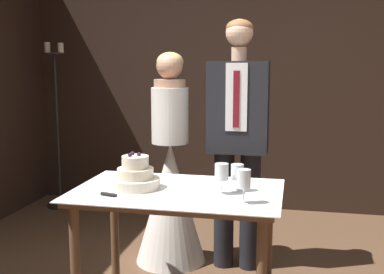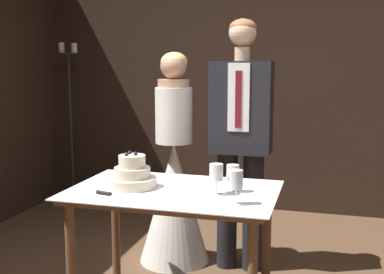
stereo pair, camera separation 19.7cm
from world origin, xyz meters
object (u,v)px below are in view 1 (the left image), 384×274
Objects in this scene: wine_glass_near at (237,173)px; groom at (238,133)px; bride at (170,187)px; tiered_cake at (135,176)px; candle_stand at (58,134)px; cake_table at (178,207)px; cake_knife at (119,196)px; wine_glass_far at (222,173)px; wine_glass_middle at (244,180)px.

wine_glass_near is 0.09× the size of groom.
bride is 0.88× the size of groom.
tiered_cake is 0.60m from wine_glass_near.
candle_stand reaches higher than wine_glass_near.
tiered_cake is at bearing -177.18° from cake_table.
cake_knife is 0.59m from wine_glass_far.
groom reaches higher than tiered_cake.
bride is at bearing 179.93° from groom.
bride is (-0.00, 0.82, -0.28)m from tiered_cake.
cake_table is 0.75× the size of bride.
cake_table is 2.66m from candle_stand.
cake_knife is at bearing -155.96° from wine_glass_near.
wine_glass_middle is at bearing -75.22° from wine_glass_near.
groom is at bearing 72.41° from cake_table.
tiered_cake is 0.23m from cake_knife.
wine_glass_far is (0.54, 0.19, 0.11)m from cake_knife.
wine_glass_far is at bearing -89.35° from groom.
cake_knife is 2.45× the size of wine_glass_near.
wine_glass_far is at bearing -44.11° from candle_stand.
wine_glass_near is at bearing -41.83° from candle_stand.
candle_stand is (-1.52, 2.19, -0.02)m from cake_knife.
groom is at bearing 90.65° from wine_glass_far.
bride is at bearing 102.67° from cake_knife.
wine_glass_near is at bearing 5.46° from tiered_cake.
wine_glass_near is 0.10× the size of bride.
wine_glass_near is 0.90× the size of wine_glass_far.
tiered_cake reaches higher than cake_knife.
groom is (-0.09, 0.77, 0.12)m from wine_glass_near.
tiered_cake is at bearing 177.26° from wine_glass_far.
tiered_cake is 2.50m from candle_stand.
cake_knife is 1.19m from groom.
cake_table is 7.62× the size of wine_glass_near.
groom is at bearing 76.63° from cake_knife.
bride reaches higher than cake_knife.
cake_knife is at bearing -90.99° from bride.
bride is (-0.52, 0.85, -0.33)m from wine_glass_far.
cake_knife is 0.70m from wine_glass_middle.
cake_table is at bearing 172.01° from wine_glass_far.
wine_glass_middle is 1.02m from groom.
wine_glass_near is 1.02m from bride.
tiered_cake is 0.69m from wine_glass_middle.
candle_stand is at bearing 138.17° from wine_glass_near.
groom reaches higher than wine_glass_middle.
candle_stand reaches higher than bride.
wine_glass_middle is 1.04× the size of wine_glass_far.
cake_table is 4.17× the size of tiered_cake.
bride reaches higher than tiered_cake.
wine_glass_near is 0.09× the size of candle_stand.
tiered_cake is 1.64× the size of wine_glass_far.
wine_glass_far is (-0.14, 0.16, -0.01)m from wine_glass_middle.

